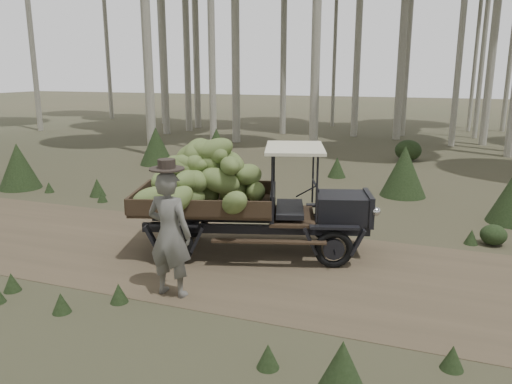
{
  "coord_description": "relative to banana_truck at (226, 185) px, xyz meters",
  "views": [
    {
      "loc": [
        4.23,
        -7.82,
        3.35
      ],
      "look_at": [
        1.12,
        0.56,
        1.17
      ],
      "focal_mm": 35.0,
      "sensor_mm": 36.0,
      "label": 1
    }
  ],
  "objects": [
    {
      "name": "dirt_track",
      "position": [
        -0.6,
        -0.39,
        -1.29
      ],
      "size": [
        70.0,
        4.0,
        0.01
      ],
      "primitive_type": "cube",
      "color": "brown",
      "rests_on": "ground"
    },
    {
      "name": "ground",
      "position": [
        -0.6,
        -0.39,
        -1.3
      ],
      "size": [
        120.0,
        120.0,
        0.0
      ],
      "primitive_type": "plane",
      "color": "#473D2B",
      "rests_on": "ground"
    },
    {
      "name": "farmer",
      "position": [
        -0.04,
        -2.02,
        -0.3
      ],
      "size": [
        0.72,
        0.54,
        2.11
      ],
      "rotation": [
        0.0,
        0.0,
        3.1
      ],
      "color": "#625F59",
      "rests_on": "ground"
    },
    {
      "name": "undergrowth",
      "position": [
        -1.56,
        -0.29,
        -0.72
      ],
      "size": [
        24.13,
        25.0,
        1.38
      ],
      "color": "#233319",
      "rests_on": "ground"
    },
    {
      "name": "banana_truck",
      "position": [
        0.0,
        0.0,
        0.0
      ],
      "size": [
        4.61,
        2.88,
        2.23
      ],
      "rotation": [
        0.0,
        0.0,
        0.3
      ],
      "color": "black",
      "rests_on": "ground"
    }
  ]
}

